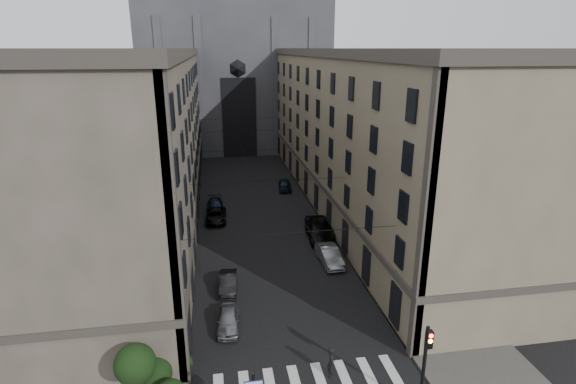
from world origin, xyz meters
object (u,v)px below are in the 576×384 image
car_left_midfar (216,216)px  gothic_tower (234,54)px  car_left_midnear (228,283)px  pedestrian (331,362)px  traffic_light_right (425,359)px  car_right_midfar (319,232)px  car_left_near (228,320)px  car_right_near (329,255)px  car_right_midnear (320,227)px  car_left_far (215,206)px  car_right_far (285,185)px

car_left_midfar → gothic_tower: bearing=85.9°
car_left_midnear → pedestrian: pedestrian is taller
traffic_light_right → car_right_midfar: (-0.16, 23.29, -2.46)m
gothic_tower → car_right_midfar: bearing=-83.8°
gothic_tower → traffic_light_right: size_ratio=11.15×
car_left_near → car_left_midnear: car_left_near is taller
car_right_near → car_right_midnear: size_ratio=0.85×
car_left_near → car_left_far: bearing=95.8°
traffic_light_right → car_left_near: 13.94m
car_left_near → car_left_midnear: (0.21, 5.27, -0.00)m
car_left_midfar → car_right_far: size_ratio=1.17×
car_left_midnear → car_right_far: 27.51m
car_left_midnear → car_left_midfar: (-0.73, 15.62, 0.03)m
gothic_tower → car_right_midnear: (5.93, -48.23, -17.03)m
car_left_far → car_left_midnear: bearing=-86.9°
traffic_light_right → car_right_midnear: bearing=89.2°
traffic_light_right → car_right_near: 18.07m
car_left_near → pedestrian: bearing=-40.7°
gothic_tower → car_right_midfar: (5.44, -49.75, -16.97)m
car_left_midfar → car_right_midnear: bearing=-24.1°
car_right_near → pedestrian: (-3.65, -14.48, 0.20)m
car_left_midfar → car_right_midfar: (10.37, -6.94, 0.15)m
car_left_far → car_right_far: (9.70, 6.99, 0.03)m
car_left_near → car_left_far: (-0.59, 24.31, 0.03)m
car_right_far → pedestrian: pedestrian is taller
car_right_near → pedestrian: 14.94m
traffic_light_right → car_left_far: bearing=107.5°
traffic_light_right → car_right_midnear: traffic_light_right is taller
car_left_far → pedestrian: size_ratio=2.43×
car_left_midfar → car_right_near: car_right_near is taller
pedestrian → car_right_midnear: bearing=1.8°
car_left_near → car_right_near: bearing=46.3°
gothic_tower → car_right_far: gothic_tower is taller
car_right_midnear → car_left_midfar: bearing=154.8°
car_left_midfar → car_right_near: bearing=-48.3°
gothic_tower → car_left_midnear: 61.04m
gothic_tower → car_right_midnear: gothic_tower is taller
car_left_far → car_right_near: car_right_near is taller
car_left_midnear → car_left_far: size_ratio=0.84×
car_left_near → pedestrian: (5.89, -5.92, 0.32)m
gothic_tower → car_left_far: (-5.00, -39.39, -17.12)m
car_left_near → car_right_near: (9.55, 8.56, 0.12)m
car_left_midfar → car_right_near: 15.92m
car_left_midnear → car_right_midnear: size_ratio=0.72×
traffic_light_right → car_left_near: (-10.01, 9.33, -2.64)m
car_right_near → car_right_midfar: car_right_midfar is taller
car_left_far → traffic_light_right: bearing=-71.8°
car_left_midnear → traffic_light_right: bearing=-52.4°
car_right_midfar → pedestrian: (-3.96, -19.88, 0.14)m
pedestrian → car_left_far: bearing=25.7°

